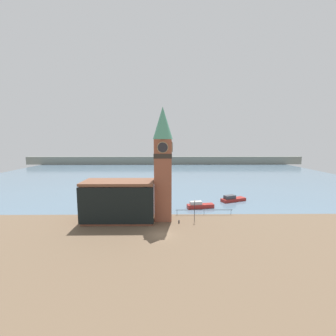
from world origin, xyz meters
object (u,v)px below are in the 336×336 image
at_px(pier_building, 119,201).
at_px(mooring_bollard_near, 179,222).
at_px(boat_far, 232,199).
at_px(lamp_post, 195,206).
at_px(boat_near, 200,205).
at_px(clock_tower, 163,161).

xyz_separation_m(pier_building, mooring_bollard_near, (11.88, -1.63, -3.74)).
xyz_separation_m(boat_far, lamp_post, (-11.86, -14.26, 2.34)).
distance_m(boat_far, lamp_post, 18.70).
height_order(mooring_bollard_near, lamp_post, lamp_post).
xyz_separation_m(pier_building, boat_far, (26.93, 13.92, -3.45)).
bearing_deg(boat_far, boat_near, -171.02).
distance_m(boat_far, mooring_bollard_near, 21.64).
distance_m(pier_building, mooring_bollard_near, 12.56).
distance_m(boat_near, mooring_bollard_near, 11.20).
relative_size(pier_building, mooring_bollard_near, 23.37).
relative_size(pier_building, boat_near, 2.15).
distance_m(pier_building, lamp_post, 15.11).
bearing_deg(pier_building, clock_tower, 4.42).
bearing_deg(clock_tower, lamp_post, -9.15).
bearing_deg(lamp_post, clock_tower, 170.85).
bearing_deg(clock_tower, pier_building, -175.58).
bearing_deg(mooring_bollard_near, pier_building, 172.21).
height_order(pier_building, boat_far, pier_building).
bearing_deg(boat_far, clock_tower, -166.12).
height_order(boat_near, boat_far, boat_far).
height_order(pier_building, mooring_bollard_near, pier_building).
relative_size(clock_tower, pier_building, 1.60).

